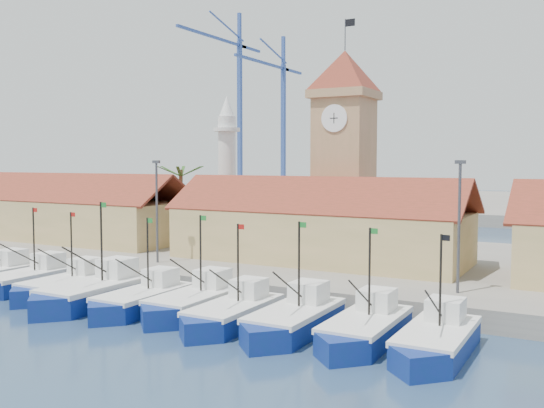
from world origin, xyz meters
The scene contains 20 objects.
ground centered at (0.00, 0.00, 0.00)m, with size 400.00×400.00×0.00m, color navy.
quay centered at (0.00, 24.00, 0.75)m, with size 140.00×32.00×1.50m, color gray.
terminal centered at (0.00, 110.00, 1.00)m, with size 240.00×80.00×2.00m, color gray.
boat_1 centered at (-18.34, 3.20, 0.73)m, with size 3.40×9.32×7.05m.
boat_2 centered at (-13.85, 3.04, 0.71)m, with size 3.32×9.09×6.88m.
boat_3 centered at (-9.70, 1.92, 0.82)m, with size 3.82×10.46×7.92m.
boat_4 centered at (-5.53, 2.27, 0.71)m, with size 3.31×9.08×6.87m.
boat_5 centered at (-1.72, 3.26, 0.74)m, with size 3.45×9.45×7.15m.
boat_6 centered at (2.07, 2.10, 0.71)m, with size 3.30×9.03×6.84m.
boat_7 centered at (6.23, 2.46, 0.74)m, with size 3.45×9.46×7.16m.
boat_8 centered at (10.69, 2.70, 0.72)m, with size 3.37×9.24×6.99m.
boat_9 centered at (14.86, 2.38, 0.71)m, with size 3.32×9.09×6.88m.
hall_left centered at (-32.00, 20.00, 3.99)m, with size 31.20×10.13×7.61m.
hall_center centered at (0.00, 20.00, 3.99)m, with size 27.04×10.13×7.61m.
clock_tower centered at (0.00, 26.00, 11.96)m, with size 5.80×5.80×22.70m.
minaret centered at (-15.00, 28.00, 9.73)m, with size 3.00×3.00×16.30m.
palm_tree centered at (-20.00, 26.00, 6.25)m, with size 5.60×5.03×8.39m.
lamp_posts centered at (0.50, 12.00, 6.48)m, with size 80.70×0.25×9.03m.
crane_blue_far centered at (-59.10, 100.28, 27.53)m, with size 1.00×35.55×45.57m.
crane_blue_near centered at (-49.77, 106.50, 24.18)m, with size 1.00×32.91×39.93m.
Camera 1 is at (22.46, -29.74, 10.45)m, focal length 40.00 mm.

